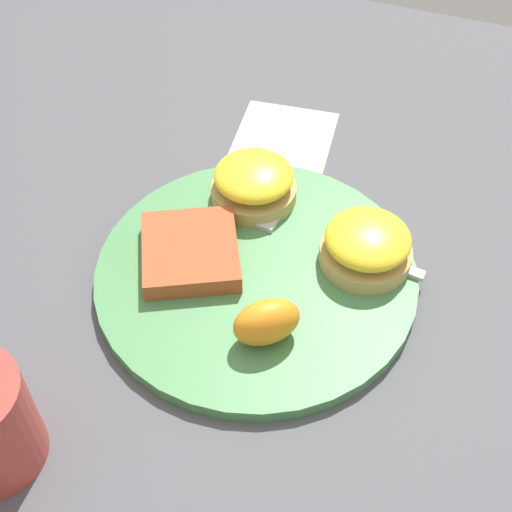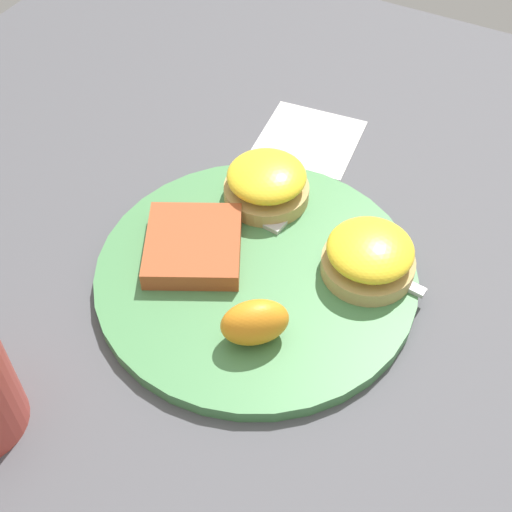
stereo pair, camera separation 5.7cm
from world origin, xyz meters
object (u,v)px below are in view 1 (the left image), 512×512
Objects in this scene: sandwich_benedict_left at (367,245)px; sandwich_benedict_right at (254,182)px; orange_wedge at (267,322)px; fork at (316,238)px; hashbrown_patty at (190,251)px.

sandwich_benedict_right is at bearing -108.51° from sandwich_benedict_left.
sandwich_benedict_right is (-0.04, -0.13, 0.00)m from sandwich_benedict_left.
sandwich_benedict_right is 0.18m from orange_wedge.
sandwich_benedict_left is 0.14m from sandwich_benedict_right.
sandwich_benedict_right is at bearing -113.90° from fork.
hashbrown_patty is 1.61× the size of orange_wedge.
fork is (-0.01, -0.05, -0.02)m from sandwich_benedict_left.
sandwich_benedict_left is 0.91× the size of hashbrown_patty.
sandwich_benedict_left reaches higher than hashbrown_patty.
hashbrown_patty is 0.12m from orange_wedge.
hashbrown_patty is (0.10, -0.03, -0.01)m from sandwich_benedict_right.
orange_wedge is (0.12, -0.06, 0.00)m from sandwich_benedict_left.
fork is at bearing 177.16° from orange_wedge.
orange_wedge is 0.13m from fork.
sandwich_benedict_right is at bearing -155.69° from orange_wedge.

